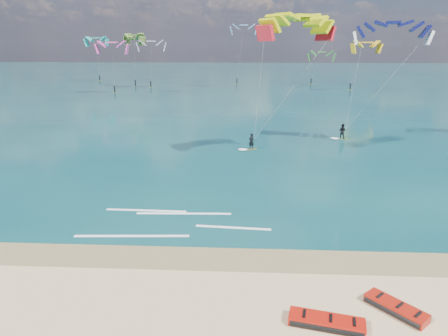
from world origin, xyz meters
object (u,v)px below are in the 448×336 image
(kitesurfer_main, at_px, (274,79))
(kitesurfer_far, at_px, (368,76))
(packed_kite_left, at_px, (326,326))
(packed_kite_mid, at_px, (395,312))

(kitesurfer_main, distance_m, kitesurfer_far, 10.97)
(packed_kite_left, height_order, kitesurfer_far, kitesurfer_far)
(packed_kite_mid, distance_m, kitesurfer_far, 29.02)
(packed_kite_left, xyz_separation_m, kitesurfer_far, (9.00, 28.46, 6.92))
(packed_kite_mid, xyz_separation_m, kitesurfer_main, (-3.47, 22.22, 7.00))
(packed_kite_left, xyz_separation_m, packed_kite_mid, (2.86, 0.96, 0.00))
(packed_kite_mid, relative_size, kitesurfer_main, 0.19)
(packed_kite_left, distance_m, kitesurfer_far, 30.64)
(packed_kite_mid, relative_size, kitesurfer_far, 0.19)
(packed_kite_left, relative_size, kitesurfer_far, 0.22)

